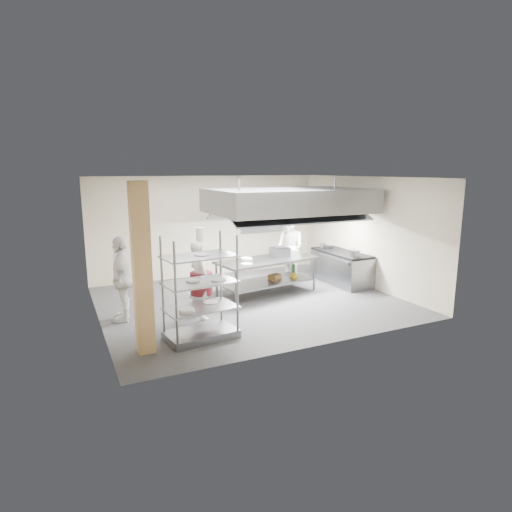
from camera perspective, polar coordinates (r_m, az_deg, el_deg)
name	(u,v)px	position (r m, az deg, el deg)	size (l,w,h in m)	color
floor	(250,301)	(10.58, -0.81, -6.04)	(7.00, 7.00, 0.00)	#28282A
ceiling	(250,177)	(10.09, -0.86, 10.44)	(7.00, 7.00, 0.00)	silver
wall_back	(208,226)	(12.99, -6.36, 3.96)	(7.00, 7.00, 0.00)	#B4A88F
wall_left	(94,253)	(9.36, -20.73, 0.37)	(6.00, 6.00, 0.00)	#B4A88F
wall_right	(366,232)	(12.09, 14.46, 3.11)	(6.00, 6.00, 0.00)	#B4A88F
column	(142,269)	(7.58, -14.97, -1.74)	(0.30, 0.30, 3.00)	#E2B374
exhaust_hood	(289,201)	(11.07, 4.46, 7.38)	(4.00, 2.50, 0.60)	gray
hood_strip_a	(258,215)	(10.68, 0.22, 5.55)	(1.60, 0.12, 0.04)	white
hood_strip_b	(318,212)	(11.56, 8.33, 5.88)	(1.60, 0.12, 0.04)	white
wall_shelf	(264,224)	(13.53, 1.11, 4.33)	(1.50, 0.28, 0.04)	gray
island	(267,276)	(11.15, 1.45, -2.69)	(2.63, 1.10, 0.91)	slate
island_worktop	(267,260)	(11.06, 1.46, -0.55)	(2.63, 1.10, 0.06)	gray
island_undershelf	(267,282)	(11.19, 1.44, -3.46)	(2.42, 0.99, 0.04)	gray
pass_rack	(200,288)	(8.11, -7.46, -4.25)	(1.33, 0.78, 1.99)	slate
cooking_range	(341,268)	(12.41, 11.25, -1.61)	(0.80, 2.00, 0.84)	slate
range_top	(341,253)	(12.32, 11.33, 0.43)	(0.78, 1.96, 0.06)	black
chef_head	(199,280)	(9.26, -7.57, -3.15)	(0.63, 0.41, 1.72)	silver
chef_line	(289,247)	(12.52, 4.49, 1.16)	(0.92, 0.72, 1.90)	silver
chef_plating	(122,279)	(9.49, -17.45, -2.91)	(1.07, 0.45, 1.83)	white
griddle	(280,252)	(11.37, 3.20, 0.51)	(0.47, 0.36, 0.23)	slate
wicker_basket	(275,277)	(11.33, 2.52, -2.81)	(0.32, 0.22, 0.14)	brown
stockpot	(355,253)	(11.65, 13.07, 0.34)	(0.27, 0.27, 0.19)	gray
plate_stack	(201,306)	(8.22, -7.40, -6.68)	(0.28, 0.28, 0.05)	silver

